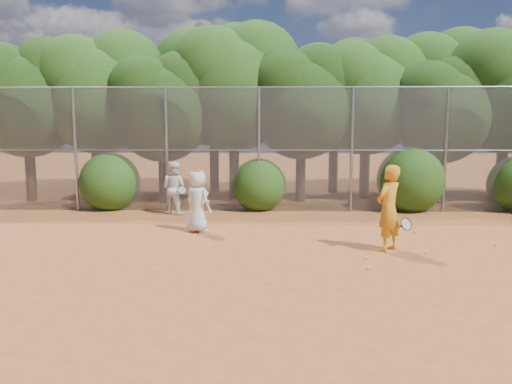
{
  "coord_description": "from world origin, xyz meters",
  "views": [
    {
      "loc": [
        -0.67,
        -10.17,
        2.81
      ],
      "look_at": [
        -1.0,
        2.5,
        1.1
      ],
      "focal_mm": 35.0,
      "sensor_mm": 36.0,
      "label": 1
    }
  ],
  "objects": [
    {
      "name": "ball_4",
      "position": [
        1.28,
        -0.67,
        0.03
      ],
      "size": [
        0.07,
        0.07,
        0.07
      ],
      "primitive_type": "sphere",
      "color": "yellow",
      "rests_on": "ground"
    },
    {
      "name": "tree_1",
      "position": [
        -6.94,
        8.54,
        4.16
      ],
      "size": [
        4.64,
        4.03,
        6.35
      ],
      "color": "black",
      "rests_on": "ground"
    },
    {
      "name": "tree_6",
      "position": [
        5.55,
        8.03,
        3.47
      ],
      "size": [
        3.86,
        3.36,
        5.29
      ],
      "color": "black",
      "rests_on": "ground"
    },
    {
      "name": "ball_0",
      "position": [
        2.79,
        0.6,
        0.03
      ],
      "size": [
        0.07,
        0.07,
        0.07
      ],
      "primitive_type": "sphere",
      "color": "yellow",
      "rests_on": "ground"
    },
    {
      "name": "bush_0",
      "position": [
        -6.0,
        6.3,
        1.0
      ],
      "size": [
        2.0,
        2.0,
        2.0
      ],
      "primitive_type": "sphere",
      "color": "#1D4210",
      "rests_on": "ground"
    },
    {
      "name": "bush_1",
      "position": [
        -1.0,
        6.3,
        0.9
      ],
      "size": [
        1.8,
        1.8,
        1.8
      ],
      "primitive_type": "sphere",
      "color": "#1D4210",
      "rests_on": "ground"
    },
    {
      "name": "ball_5",
      "position": [
        2.33,
        3.52,
        0.03
      ],
      "size": [
        0.07,
        0.07,
        0.07
      ],
      "primitive_type": "sphere",
      "color": "yellow",
      "rests_on": "ground"
    },
    {
      "name": "tree_2",
      "position": [
        -4.45,
        7.83,
        3.58
      ],
      "size": [
        3.99,
        3.47,
        5.47
      ],
      "color": "black",
      "rests_on": "ground"
    },
    {
      "name": "ball_2",
      "position": [
        1.37,
        0.1,
        0.03
      ],
      "size": [
        0.07,
        0.07,
        0.07
      ],
      "primitive_type": "sphere",
      "color": "yellow",
      "rests_on": "ground"
    },
    {
      "name": "player_yellow",
      "position": [
        2.0,
        0.84,
        0.97
      ],
      "size": [
        0.93,
        0.83,
        1.94
      ],
      "rotation": [
        0.0,
        0.0,
        3.92
      ],
      "color": "orange",
      "rests_on": "ground"
    },
    {
      "name": "tree_4",
      "position": [
        0.55,
        8.24,
        3.76
      ],
      "size": [
        4.19,
        3.64,
        5.73
      ],
      "color": "black",
      "rests_on": "ground"
    },
    {
      "name": "ball_1",
      "position": [
        3.17,
        2.75,
        0.03
      ],
      "size": [
        0.07,
        0.07,
        0.07
      ],
      "primitive_type": "sphere",
      "color": "yellow",
      "rests_on": "ground"
    },
    {
      "name": "player_teen",
      "position": [
        -2.54,
        2.72,
        0.83
      ],
      "size": [
        0.95,
        0.9,
        1.66
      ],
      "rotation": [
        0.0,
        0.0,
        2.5
      ],
      "color": "silver",
      "rests_on": "ground"
    },
    {
      "name": "tree_5",
      "position": [
        3.06,
        9.04,
        4.05
      ],
      "size": [
        4.51,
        3.92,
        6.17
      ],
      "color": "black",
      "rests_on": "ground"
    },
    {
      "name": "fence_back",
      "position": [
        -0.12,
        6.0,
        2.05
      ],
      "size": [
        20.05,
        0.09,
        4.03
      ],
      "color": "gray",
      "rests_on": "ground"
    },
    {
      "name": "tree_11",
      "position": [
        2.06,
        10.64,
        4.16
      ],
      "size": [
        4.64,
        4.03,
        6.35
      ],
      "color": "black",
      "rests_on": "ground"
    },
    {
      "name": "tree_9",
      "position": [
        -7.94,
        10.84,
        4.34
      ],
      "size": [
        4.83,
        4.2,
        6.62
      ],
      "color": "black",
      "rests_on": "ground"
    },
    {
      "name": "tree_3",
      "position": [
        -1.94,
        8.84,
        4.4
      ],
      "size": [
        4.89,
        4.26,
        6.7
      ],
      "color": "black",
      "rests_on": "ground"
    },
    {
      "name": "tree_0",
      "position": [
        -9.44,
        8.04,
        3.93
      ],
      "size": [
        4.38,
        3.81,
        6.0
      ],
      "color": "black",
      "rests_on": "ground"
    },
    {
      "name": "ball_3",
      "position": [
        4.64,
        1.35,
        0.03
      ],
      "size": [
        0.07,
        0.07,
        0.07
      ],
      "primitive_type": "sphere",
      "color": "yellow",
      "rests_on": "ground"
    },
    {
      "name": "bush_2",
      "position": [
        4.0,
        6.3,
        1.1
      ],
      "size": [
        2.2,
        2.2,
        2.2
      ],
      "primitive_type": "sphere",
      "color": "#1D4210",
      "rests_on": "ground"
    },
    {
      "name": "tree_7",
      "position": [
        8.06,
        8.64,
        4.28
      ],
      "size": [
        4.77,
        4.14,
        6.53
      ],
      "color": "black",
      "rests_on": "ground"
    },
    {
      "name": "ground",
      "position": [
        0.0,
        0.0,
        0.0
      ],
      "size": [
        80.0,
        80.0,
        0.0
      ],
      "primitive_type": "plane",
      "color": "#A25324",
      "rests_on": "ground"
    },
    {
      "name": "tree_10",
      "position": [
        -2.93,
        11.05,
        4.63
      ],
      "size": [
        5.15,
        4.48,
        7.06
      ],
      "color": "black",
      "rests_on": "ground"
    },
    {
      "name": "tree_12",
      "position": [
        6.56,
        11.24,
        4.51
      ],
      "size": [
        5.02,
        4.37,
        6.88
      ],
      "color": "black",
      "rests_on": "ground"
    },
    {
      "name": "player_white",
      "position": [
        -3.67,
        5.4,
        0.83
      ],
      "size": [
        0.99,
        0.9,
        1.66
      ],
      "rotation": [
        0.0,
        0.0,
        2.73
      ],
      "color": "white",
      "rests_on": "ground"
    }
  ]
}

